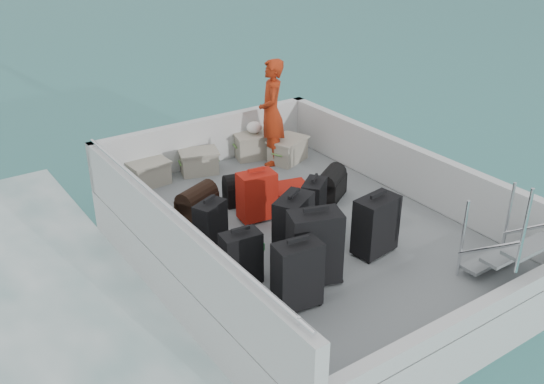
{
  "coord_description": "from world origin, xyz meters",
  "views": [
    {
      "loc": [
        -4.02,
        -5.17,
        4.31
      ],
      "look_at": [
        -0.21,
        0.37,
        1.0
      ],
      "focal_mm": 40.0,
      "sensor_mm": 36.0,
      "label": 1
    }
  ],
  "objects_px": {
    "suitcase_2": "(211,224)",
    "suitcase_3": "(315,248)",
    "crate_2": "(255,146)",
    "suitcase_5": "(257,197)",
    "suitcase_0": "(297,276)",
    "crate_3": "(288,151)",
    "suitcase_1": "(241,259)",
    "suitcase_8": "(284,196)",
    "passenger": "(272,113)",
    "suitcase_4": "(293,227)",
    "crate_0": "(149,174)",
    "suitcase_6": "(376,226)",
    "suitcase_7": "(314,203)",
    "crate_1": "(199,163)"
  },
  "relations": [
    {
      "from": "suitcase_2",
      "to": "suitcase_3",
      "type": "relative_size",
      "value": 0.68
    },
    {
      "from": "crate_2",
      "to": "suitcase_3",
      "type": "bearing_deg",
      "value": -112.74
    },
    {
      "from": "suitcase_2",
      "to": "suitcase_5",
      "type": "bearing_deg",
      "value": -7.93
    },
    {
      "from": "suitcase_0",
      "to": "crate_3",
      "type": "relative_size",
      "value": 1.28
    },
    {
      "from": "suitcase_3",
      "to": "crate_3",
      "type": "xyz_separation_m",
      "value": [
        1.66,
        2.77,
        -0.24
      ]
    },
    {
      "from": "suitcase_0",
      "to": "crate_3",
      "type": "bearing_deg",
      "value": 63.15
    },
    {
      "from": "suitcase_3",
      "to": "suitcase_1",
      "type": "bearing_deg",
      "value": 168.94
    },
    {
      "from": "suitcase_1",
      "to": "suitcase_3",
      "type": "bearing_deg",
      "value": -24.18
    },
    {
      "from": "suitcase_0",
      "to": "suitcase_2",
      "type": "bearing_deg",
      "value": 102.32
    },
    {
      "from": "suitcase_2",
      "to": "suitcase_8",
      "type": "height_order",
      "value": "suitcase_2"
    },
    {
      "from": "suitcase_0",
      "to": "suitcase_2",
      "type": "height_order",
      "value": "suitcase_0"
    },
    {
      "from": "suitcase_3",
      "to": "passenger",
      "type": "distance_m",
      "value": 3.24
    },
    {
      "from": "suitcase_4",
      "to": "crate_2",
      "type": "bearing_deg",
      "value": 36.34
    },
    {
      "from": "suitcase_3",
      "to": "crate_0",
      "type": "distance_m",
      "value": 3.24
    },
    {
      "from": "suitcase_1",
      "to": "suitcase_6",
      "type": "bearing_deg",
      "value": -5.28
    },
    {
      "from": "suitcase_7",
      "to": "crate_1",
      "type": "relative_size",
      "value": 1.09
    },
    {
      "from": "crate_3",
      "to": "suitcase_8",
      "type": "bearing_deg",
      "value": -127.66
    },
    {
      "from": "suitcase_8",
      "to": "suitcase_6",
      "type": "bearing_deg",
      "value": -159.56
    },
    {
      "from": "suitcase_6",
      "to": "passenger",
      "type": "height_order",
      "value": "passenger"
    },
    {
      "from": "suitcase_0",
      "to": "suitcase_6",
      "type": "bearing_deg",
      "value": 20.64
    },
    {
      "from": "suitcase_5",
      "to": "crate_2",
      "type": "xyz_separation_m",
      "value": [
        1.09,
        1.72,
        -0.14
      ]
    },
    {
      "from": "suitcase_7",
      "to": "crate_2",
      "type": "distance_m",
      "value": 2.27
    },
    {
      "from": "suitcase_4",
      "to": "crate_3",
      "type": "xyz_separation_m",
      "value": [
        1.54,
        2.23,
        -0.2
      ]
    },
    {
      "from": "crate_1",
      "to": "suitcase_2",
      "type": "bearing_deg",
      "value": -114.51
    },
    {
      "from": "suitcase_6",
      "to": "crate_3",
      "type": "xyz_separation_m",
      "value": [
        0.74,
        2.71,
        -0.18
      ]
    },
    {
      "from": "suitcase_8",
      "to": "crate_0",
      "type": "xyz_separation_m",
      "value": [
        -1.18,
        1.61,
        0.02
      ]
    },
    {
      "from": "suitcase_1",
      "to": "suitcase_8",
      "type": "height_order",
      "value": "suitcase_1"
    },
    {
      "from": "suitcase_7",
      "to": "suitcase_6",
      "type": "bearing_deg",
      "value": -118.4
    },
    {
      "from": "suitcase_6",
      "to": "crate_3",
      "type": "relative_size",
      "value": 1.24
    },
    {
      "from": "suitcase_0",
      "to": "crate_0",
      "type": "relative_size",
      "value": 1.39
    },
    {
      "from": "suitcase_6",
      "to": "suitcase_2",
      "type": "bearing_deg",
      "value": 132.97
    },
    {
      "from": "suitcase_8",
      "to": "crate_3",
      "type": "bearing_deg",
      "value": -23.49
    },
    {
      "from": "suitcase_3",
      "to": "crate_3",
      "type": "bearing_deg",
      "value": 78.44
    },
    {
      "from": "suitcase_2",
      "to": "crate_3",
      "type": "bearing_deg",
      "value": 10.67
    },
    {
      "from": "suitcase_3",
      "to": "crate_2",
      "type": "height_order",
      "value": "suitcase_3"
    },
    {
      "from": "suitcase_1",
      "to": "passenger",
      "type": "relative_size",
      "value": 0.38
    },
    {
      "from": "suitcase_4",
      "to": "suitcase_7",
      "type": "xyz_separation_m",
      "value": [
        0.66,
        0.47,
        -0.08
      ]
    },
    {
      "from": "suitcase_1",
      "to": "suitcase_6",
      "type": "height_order",
      "value": "suitcase_6"
    },
    {
      "from": "suitcase_1",
      "to": "passenger",
      "type": "distance_m",
      "value": 3.29
    },
    {
      "from": "suitcase_4",
      "to": "suitcase_5",
      "type": "relative_size",
      "value": 1.16
    },
    {
      "from": "suitcase_5",
      "to": "passenger",
      "type": "height_order",
      "value": "passenger"
    },
    {
      "from": "crate_1",
      "to": "crate_3",
      "type": "height_order",
      "value": "crate_3"
    },
    {
      "from": "passenger",
      "to": "suitcase_6",
      "type": "bearing_deg",
      "value": 20.6
    },
    {
      "from": "suitcase_6",
      "to": "crate_2",
      "type": "height_order",
      "value": "suitcase_6"
    },
    {
      "from": "suitcase_7",
      "to": "crate_0",
      "type": "height_order",
      "value": "suitcase_7"
    },
    {
      "from": "suitcase_4",
      "to": "crate_1",
      "type": "xyz_separation_m",
      "value": [
        0.22,
        2.62,
        -0.21
      ]
    },
    {
      "from": "suitcase_6",
      "to": "suitcase_8",
      "type": "xyz_separation_m",
      "value": [
        -0.17,
        1.53,
        -0.21
      ]
    },
    {
      "from": "suitcase_2",
      "to": "crate_3",
      "type": "height_order",
      "value": "suitcase_2"
    },
    {
      "from": "suitcase_5",
      "to": "crate_0",
      "type": "bearing_deg",
      "value": 119.03
    },
    {
      "from": "suitcase_4",
      "to": "crate_2",
      "type": "relative_size",
      "value": 1.22
    }
  ]
}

